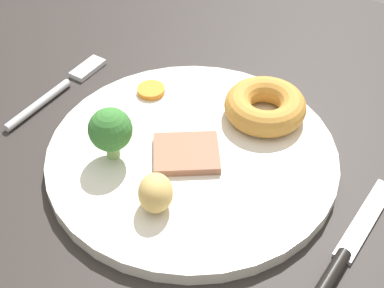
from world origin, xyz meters
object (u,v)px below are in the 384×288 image
object	(u,v)px
knife	(340,261)
roast_potato_left	(156,193)
carrot_coin_front	(151,90)
broccoli_floret	(110,130)
yorkshire_pudding	(265,106)
fork	(60,89)
dinner_plate	(192,157)
meat_slice_main	(186,153)

from	to	relation	value
knife	roast_potato_left	bearing A→B (deg)	105.76
carrot_coin_front	broccoli_floret	distance (cm)	10.80
carrot_coin_front	broccoli_floret	size ratio (longest dim) A/B	0.55
yorkshire_pudding	knife	xyz separation A→B (cm)	(13.99, -11.58, -2.33)
carrot_coin_front	broccoli_floret	world-z (taller)	broccoli_floret
yorkshire_pudding	fork	bearing A→B (deg)	-159.80
yorkshire_pudding	carrot_coin_front	distance (cm)	12.71
knife	broccoli_floret	bearing A→B (deg)	94.23
yorkshire_pudding	fork	distance (cm)	23.42
dinner_plate	carrot_coin_front	xyz separation A→B (cm)	(-9.01, 5.05, 1.00)
roast_potato_left	knife	distance (cm)	16.59
meat_slice_main	roast_potato_left	size ratio (longest dim) A/B	1.72
fork	knife	xyz separation A→B (cm)	(35.85, -3.53, 0.06)
meat_slice_main	knife	size ratio (longest dim) A/B	0.34
knife	meat_slice_main	bearing A→B (deg)	82.61
yorkshire_pudding	broccoli_floret	world-z (taller)	broccoli_floret
dinner_plate	yorkshire_pudding	bearing A→B (deg)	70.09
yorkshire_pudding	knife	bearing A→B (deg)	-39.60
dinner_plate	fork	size ratio (longest dim) A/B	1.87
dinner_plate	fork	world-z (taller)	dinner_plate
meat_slice_main	dinner_plate	bearing A→B (deg)	85.50
meat_slice_main	yorkshire_pudding	size ratio (longest dim) A/B	0.75
dinner_plate	knife	world-z (taller)	dinner_plate
yorkshire_pudding	roast_potato_left	size ratio (longest dim) A/B	2.31
yorkshire_pudding	knife	distance (cm)	18.31
carrot_coin_front	knife	size ratio (longest dim) A/B	0.16
dinner_plate	yorkshire_pudding	world-z (taller)	yorkshire_pudding
roast_potato_left	dinner_plate	bearing A→B (deg)	100.59
carrot_coin_front	fork	xyz separation A→B (cm)	(-9.72, -4.44, -1.31)
fork	carrot_coin_front	bearing A→B (deg)	-67.50
carrot_coin_front	fork	world-z (taller)	carrot_coin_front
dinner_plate	fork	xyz separation A→B (cm)	(-18.73, 0.60, -0.31)
dinner_plate	meat_slice_main	size ratio (longest dim) A/B	4.52
fork	yorkshire_pudding	bearing A→B (deg)	-71.86
roast_potato_left	broccoli_floret	world-z (taller)	broccoli_floret
yorkshire_pudding	roast_potato_left	bearing A→B (deg)	-96.09
roast_potato_left	knife	bearing A→B (deg)	16.29
meat_slice_main	broccoli_floret	world-z (taller)	broccoli_floret
carrot_coin_front	fork	distance (cm)	10.77
yorkshire_pudding	broccoli_floret	bearing A→B (deg)	-123.77
roast_potato_left	carrot_coin_front	distance (cm)	16.38
knife	carrot_coin_front	bearing A→B (deg)	72.50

